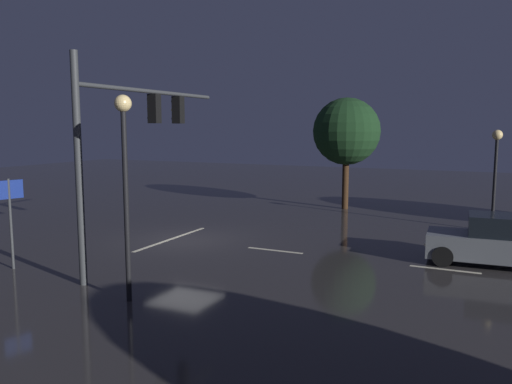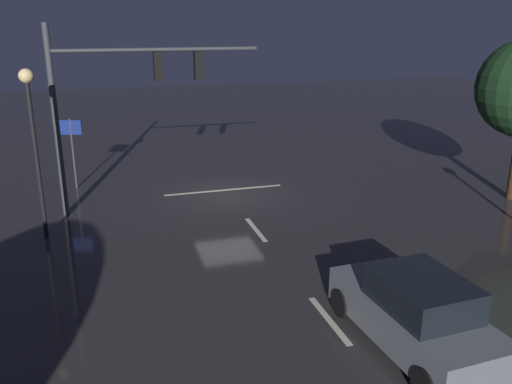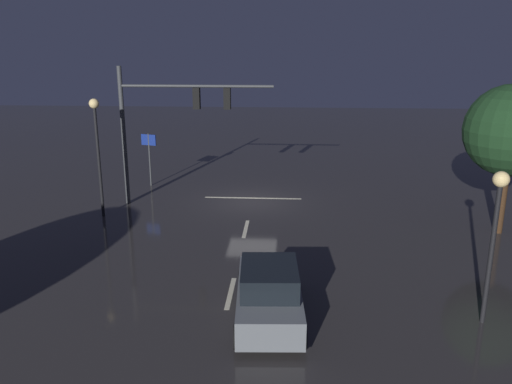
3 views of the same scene
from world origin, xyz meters
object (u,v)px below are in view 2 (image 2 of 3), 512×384
(traffic_signal_assembly, at_px, (122,87))
(street_lamp_right_kerb, at_px, (32,124))
(car_approaching, at_px, (415,313))
(route_sign, at_px, (72,139))

(traffic_signal_assembly, relative_size, street_lamp_right_kerb, 1.36)
(traffic_signal_assembly, relative_size, car_approaching, 1.66)
(car_approaching, relative_size, street_lamp_right_kerb, 0.82)
(street_lamp_right_kerb, bearing_deg, route_sign, -98.78)
(car_approaching, xyz_separation_m, route_sign, (7.20, -14.25, 1.33))
(car_approaching, xyz_separation_m, street_lamp_right_kerb, (8.04, -8.82, 2.95))
(car_approaching, height_order, route_sign, route_sign)
(street_lamp_right_kerb, bearing_deg, car_approaching, 132.36)
(car_approaching, bearing_deg, street_lamp_right_kerb, -47.64)
(traffic_signal_assembly, distance_m, car_approaching, 12.67)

